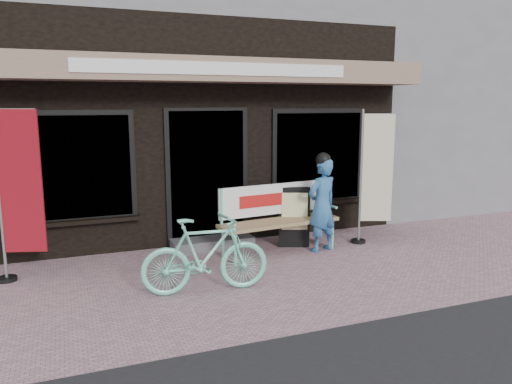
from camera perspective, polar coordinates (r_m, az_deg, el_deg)
name	(u,v)px	position (r m, az deg, el deg)	size (l,w,h in m)	color
ground	(251,284)	(6.47, -0.58, -10.42)	(70.00, 70.00, 0.00)	#A77F8A
storefront	(167,68)	(10.87, -10.15, 13.83)	(7.00, 6.77, 6.00)	black
neighbor_right_near	(466,83)	(15.43, 22.84, 11.39)	(10.00, 7.00, 5.60)	slate
bench	(276,213)	(7.68, 2.30, -2.38)	(1.95, 0.71, 1.03)	#71DDBB
person	(322,203)	(7.72, 7.57, -1.27)	(0.60, 0.48, 1.54)	#2D659E
bicycle	(205,255)	(6.08, -5.80, -7.20)	(0.44, 1.55, 0.93)	#71DDBB
nobori_red	(18,191)	(6.95, -25.59, 0.05)	(0.68, 0.33, 2.28)	gray
nobori_cream	(374,175)	(8.25, 13.37, 1.87)	(0.64, 0.35, 2.17)	gray
menu_stand	(294,217)	(7.94, 4.40, -2.81)	(0.48, 0.26, 0.97)	black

